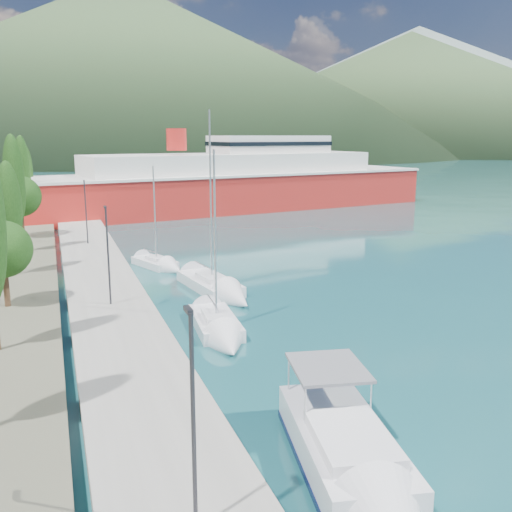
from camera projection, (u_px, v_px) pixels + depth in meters
name	position (u px, v px, depth m)	size (l,w,h in m)	color
ground	(104.00, 183.00, 134.54)	(1400.00, 1400.00, 0.00)	#195156
quay	(97.00, 273.00, 44.94)	(5.00, 88.00, 0.80)	gray
hills_far	(188.00, 73.00, 623.42)	(1480.00, 900.00, 180.00)	slate
hills_near	(214.00, 78.00, 389.19)	(1010.00, 520.00, 115.00)	#354F2C
tree_row	(14.00, 199.00, 47.61)	(4.14, 63.50, 10.73)	#47301E
lamp_posts	(108.00, 252.00, 34.43)	(0.15, 43.90, 6.06)	#2D2D33
motor_cruiser	(360.00, 483.00, 17.39)	(4.78, 10.47, 3.73)	#0B0E34
sailboat_near	(222.00, 334.00, 31.35)	(2.97, 7.95, 11.19)	silver
sailboat_mid	(223.00, 292.00, 39.77)	(3.89, 9.80, 13.73)	silver
sailboat_far	(164.00, 266.00, 47.72)	(4.16, 6.66, 9.35)	silver
ferry	(234.00, 184.00, 85.89)	(64.80, 24.16, 12.60)	red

